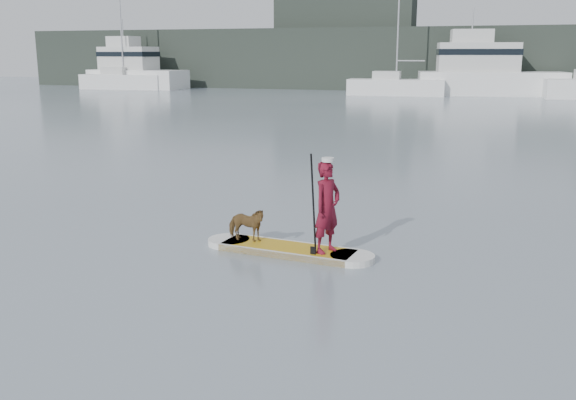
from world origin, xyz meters
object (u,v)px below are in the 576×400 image
(paddleboard, at_px, (288,250))
(dog, at_px, (246,224))
(motor_yacht_b, at_px, (133,69))
(sailboat_d, at_px, (395,85))
(paddler, at_px, (327,207))
(motor_yacht_a, at_px, (485,71))
(sailboat_a, at_px, (123,80))

(paddleboard, xyz_separation_m, dog, (-0.86, 0.09, 0.39))
(paddleboard, bearing_deg, motor_yacht_b, 130.13)
(sailboat_d, bearing_deg, motor_yacht_b, 170.97)
(paddler, distance_m, sailboat_d, 45.98)
(dog, relative_size, motor_yacht_a, 0.06)
(sailboat_a, relative_size, motor_yacht_a, 0.98)
(sailboat_a, bearing_deg, dog, -59.91)
(paddler, distance_m, dog, 1.70)
(sailboat_a, bearing_deg, sailboat_d, -7.01)
(paddleboard, xyz_separation_m, sailboat_a, (-32.94, 46.78, 0.81))
(paddleboard, distance_m, motor_yacht_a, 48.22)
(sailboat_d, bearing_deg, paddleboard, -86.83)
(dog, bearing_deg, paddler, -95.75)
(dog, relative_size, sailboat_d, 0.06)
(paddler, bearing_deg, paddleboard, 109.34)
(paddler, height_order, motor_yacht_a, motor_yacht_a)
(paddler, relative_size, dog, 2.13)
(sailboat_a, distance_m, sailboat_d, 27.80)
(paddler, distance_m, motor_yacht_a, 48.24)
(sailboat_a, relative_size, motor_yacht_b, 1.15)
(paddleboard, distance_m, paddler, 1.16)
(sailboat_d, distance_m, motor_yacht_a, 7.85)
(paddleboard, relative_size, motor_yacht_b, 0.30)
(sailboat_a, bearing_deg, motor_yacht_b, 73.17)
(paddleboard, distance_m, dog, 0.95)
(paddleboard, bearing_deg, paddler, 0.00)
(dog, height_order, sailboat_d, sailboat_d)
(dog, xyz_separation_m, sailboat_a, (-32.07, 46.69, 0.43))
(paddler, bearing_deg, sailboat_d, 32.84)
(sailboat_d, bearing_deg, paddler, -85.91)
(motor_yacht_a, bearing_deg, sailboat_d, -170.12)
(sailboat_d, height_order, motor_yacht_a, sailboat_d)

